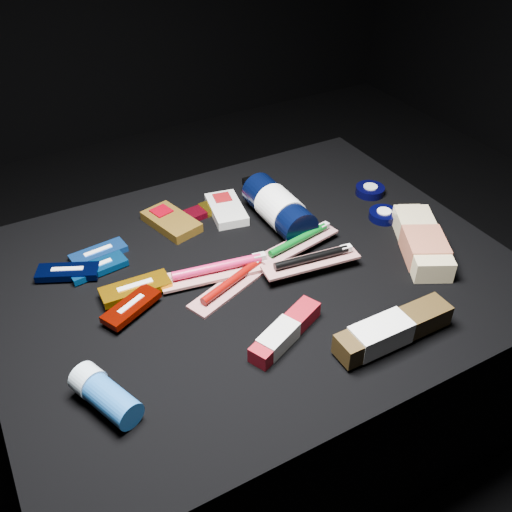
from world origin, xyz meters
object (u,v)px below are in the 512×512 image
bodywash_bottle (422,243)px  deodorant_stick (105,395)px  toothpaste_carton_red (283,334)px  lotion_bottle (279,208)px

bodywash_bottle → deodorant_stick: bearing=-146.8°
bodywash_bottle → toothpaste_carton_red: bodywash_bottle is taller
deodorant_stick → toothpaste_carton_red: bearing=-23.4°
bodywash_bottle → toothpaste_carton_red: bearing=-140.6°
lotion_bottle → deodorant_stick: size_ratio=1.94×
toothpaste_carton_red → deodorant_stick: bearing=153.7°
bodywash_bottle → deodorant_stick: 0.67m
lotion_bottle → deodorant_stick: lotion_bottle is taller
bodywash_bottle → toothpaste_carton_red: size_ratio=1.37×
deodorant_stick → lotion_bottle: bearing=10.7°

